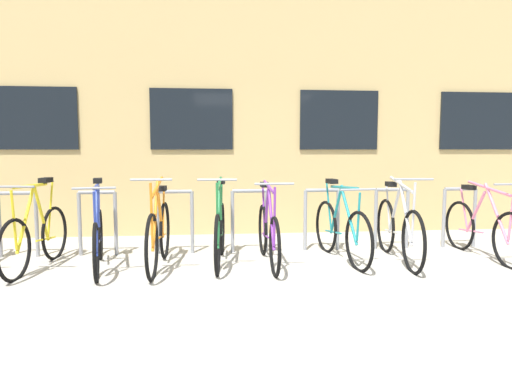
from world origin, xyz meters
TOP-DOWN VIEW (x-y plane):
  - ground_plane at (0.00, 0.00)m, footprint 42.00×42.00m
  - storefront_building at (0.00, 7.19)m, footprint 28.00×8.03m
  - bike_rack at (-0.39, 1.90)m, footprint 6.51×0.05m
  - bicycle_teal at (0.72, 1.33)m, footprint 0.44×1.72m
  - bicycle_orange at (-1.53, 1.21)m, footprint 0.44×1.76m
  - bicycle_yellow at (-2.95, 1.29)m, footprint 0.44×1.65m
  - bicycle_green at (-0.80, 1.34)m, footprint 0.44×1.72m
  - bicycle_blue at (-2.23, 1.22)m, footprint 0.49×1.69m
  - bicycle_purple at (-0.22, 1.24)m, footprint 0.44×1.74m
  - bicycle_pink at (2.56, 1.25)m, footprint 0.44×1.76m
  - bicycle_silver at (1.41, 1.21)m, footprint 0.44×1.81m

SIDE VIEW (x-z plane):
  - ground_plane at x=0.00m, z-range 0.00..0.00m
  - bicycle_blue at x=-2.23m, z-range -0.16..0.90m
  - bicycle_pink at x=2.56m, z-range -0.13..0.89m
  - bicycle_purple at x=-0.22m, z-range -0.15..0.90m
  - bicycle_yellow at x=-2.95m, z-range -0.15..0.92m
  - bicycle_teal at x=0.72m, z-range -0.13..0.90m
  - bicycle_green at x=-0.80m, z-range -0.16..0.93m
  - bicycle_orange at x=-1.53m, z-range -0.16..0.95m
  - bicycle_silver at x=1.41m, z-range -0.15..0.94m
  - bike_rack at x=-0.39m, z-range 0.08..0.94m
  - storefront_building at x=0.00m, z-range 0.00..5.28m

